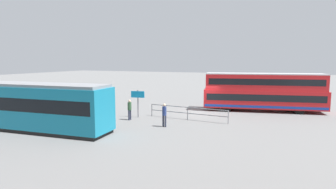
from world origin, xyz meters
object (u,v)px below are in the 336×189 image
Objects in this scene: double_decker_bus at (263,92)px; pedestrian_crossing at (164,113)px; tram_yellow at (12,104)px; info_sign at (138,98)px; pedestrian_near_railing at (130,108)px.

double_decker_bus reaches higher than pedestrian_crossing.
tram_yellow is 6.56× the size of info_sign.
double_decker_bus is 4.82× the size of info_sign.
info_sign is (9.87, 7.37, -0.22)m from double_decker_bus.
double_decker_bus is 0.73× the size of tram_yellow.
double_decker_bus is 12.32m from info_sign.
pedestrian_crossing reaches higher than pedestrian_near_railing.
pedestrian_crossing is 0.74× the size of info_sign.
pedestrian_crossing is at bearing 57.05° from double_decker_bus.
info_sign is at bearing -95.23° from pedestrian_near_railing.
double_decker_bus is at bearing -143.26° from info_sign.
tram_yellow is 9.67m from info_sign.
tram_yellow is 9.21× the size of pedestrian_near_railing.
tram_yellow is 8.92× the size of pedestrian_crossing.
info_sign is (3.54, -2.40, 0.66)m from pedestrian_crossing.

